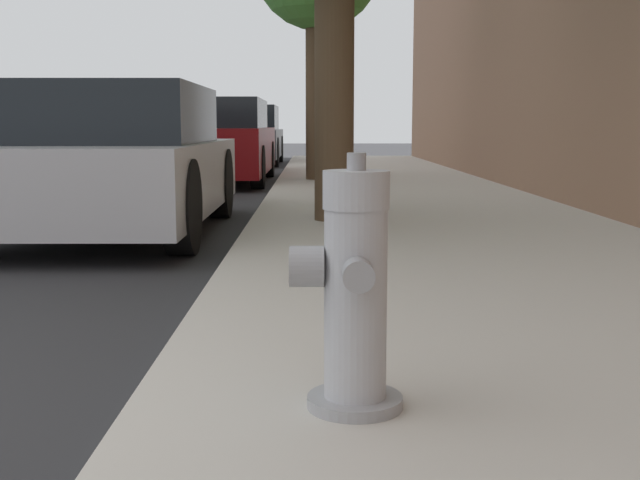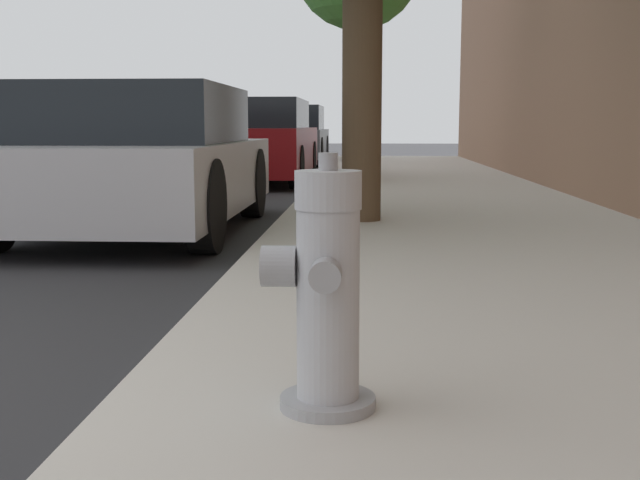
{
  "view_description": "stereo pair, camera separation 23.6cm",
  "coord_description": "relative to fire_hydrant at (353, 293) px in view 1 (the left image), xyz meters",
  "views": [
    {
      "loc": [
        2.23,
        -1.91,
        0.96
      ],
      "look_at": [
        2.26,
        1.59,
        0.46
      ],
      "focal_mm": 45.0,
      "sensor_mm": 36.0,
      "label": 1
    },
    {
      "loc": [
        2.46,
        -1.9,
        0.96
      ],
      "look_at": [
        2.26,
        1.59,
        0.46
      ],
      "focal_mm": 45.0,
      "sensor_mm": 36.0,
      "label": 2
    }
  ],
  "objects": [
    {
      "name": "parked_car_mid",
      "position": [
        -1.81,
        11.21,
        0.2
      ],
      "size": [
        1.89,
        4.59,
        1.38
      ],
      "color": "maroon",
      "rests_on": "ground_plane"
    },
    {
      "name": "parked_car_far",
      "position": [
        -1.8,
        17.31,
        0.21
      ],
      "size": [
        1.75,
        3.98,
        1.42
      ],
      "color": "#4C5156",
      "rests_on": "ground_plane"
    },
    {
      "name": "fire_hydrant",
      "position": [
        0.0,
        0.0,
        0.0
      ],
      "size": [
        0.34,
        0.35,
        0.76
      ],
      "color": "#97979C",
      "rests_on": "sidewalk_slab"
    },
    {
      "name": "parked_car_near",
      "position": [
        -1.91,
        4.77,
        0.17
      ],
      "size": [
        1.86,
        3.92,
        1.29
      ],
      "color": "#B7B7BC",
      "rests_on": "ground_plane"
    }
  ]
}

